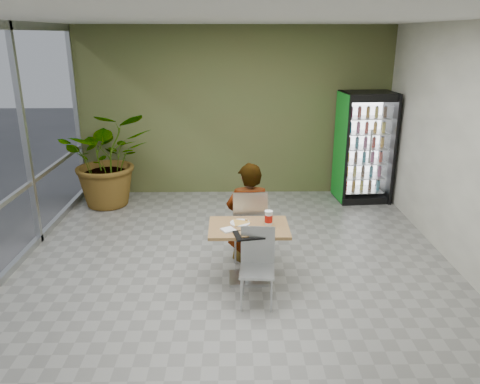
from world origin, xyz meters
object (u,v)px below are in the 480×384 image
Objects in this scene: soda_cup at (269,218)px; seated_woman at (249,222)px; beverage_fridge at (364,147)px; potted_plant at (108,159)px; dining_table at (249,242)px; chair_far at (249,220)px; cafeteria_tray at (251,235)px; chair_near at (257,259)px.

seated_woman is at bearing 112.57° from soda_cup.
beverage_fridge is 1.16× the size of potted_plant.
potted_plant is (-2.48, 2.29, 0.33)m from seated_woman.
dining_table is 0.55m from chair_far.
beverage_fridge reaches higher than seated_woman.
seated_woman reaches higher than soda_cup.
soda_cup is 3.66m from beverage_fridge.
beverage_fridge is (2.25, 3.40, 0.26)m from cafeteria_tray.
cafeteria_tray is at bearing -86.76° from dining_table.
chair_near is 0.30m from cafeteria_tray.
cafeteria_tray is at bearing 115.44° from chair_near.
beverage_fridge is (2.24, 2.51, 0.47)m from seated_woman.
chair_near is 0.53× the size of seated_woman.
seated_woman is at bearing 89.64° from cafeteria_tray.
dining_table is 1.11× the size of chair_near.
potted_plant is at bearing 177.73° from beverage_fridge.
potted_plant is at bearing -45.87° from seated_woman.
potted_plant reaches higher than cafeteria_tray.
chair_near is (0.06, -1.02, -0.08)m from chair_far.
chair_far reaches higher than soda_cup.
potted_plant reaches higher than chair_near.
dining_table is 0.61m from seated_woman.
potted_plant reaches higher than chair_far.
soda_cup is (0.25, 0.06, 0.30)m from dining_table.
cafeteria_tray is 4.04m from potted_plant.
dining_table is at bearing -130.92° from beverage_fridge.
chair_near is 0.64m from soda_cup.
chair_near is 1.08m from seated_woman.
soda_cup is (0.22, -0.49, 0.23)m from chair_far.
chair_far is 3.43m from potted_plant.
dining_table is 3.82m from potted_plant.
chair_near is 4.99× the size of soda_cup.
seated_woman reaches higher than cafeteria_tray.
chair_far is at bearing 89.20° from cafeteria_tray.
chair_far is at bearing 87.06° from dining_table.
cafeteria_tray reaches higher than dining_table.
potted_plant is at bearing 130.36° from dining_table.
cafeteria_tray is 0.22× the size of potted_plant.
dining_table is 0.48m from chair_near.
chair_far is 0.59× the size of potted_plant.
cafeteria_tray is at bearing -128.34° from beverage_fridge.
chair_far reaches higher than dining_table.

